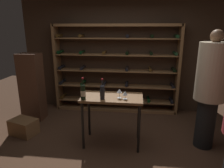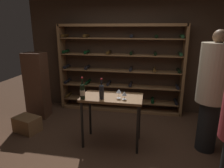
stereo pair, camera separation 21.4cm
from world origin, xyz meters
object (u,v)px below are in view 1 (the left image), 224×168
object	(u,v)px
tasting_table	(112,103)
wine_glass_stemmed_center	(119,91)
wine_crate	(24,127)
wine_bottle_amber_reserve	(102,92)
display_cabinet	(32,87)
person_bystander_dark_jacket	(210,86)
wine_bottle_red_label	(83,92)
wine_rack	(116,69)
wine_glass_stemmed_left	(125,93)

from	to	relation	value
tasting_table	wine_glass_stemmed_center	size ratio (longest dim) A/B	6.56
wine_crate	wine_bottle_amber_reserve	world-z (taller)	wine_bottle_amber_reserve
display_cabinet	wine_crate	bearing A→B (deg)	-78.82
wine_bottle_amber_reserve	wine_glass_stemmed_center	distance (m)	0.28
person_bystander_dark_jacket	wine_bottle_amber_reserve	distance (m)	1.74
wine_crate	wine_glass_stemmed_center	world-z (taller)	wine_glass_stemmed_center
person_bystander_dark_jacket	wine_crate	xyz separation A→B (m)	(-3.30, -0.01, -0.94)
wine_bottle_red_label	display_cabinet	bearing A→B (deg)	144.63
display_cabinet	wine_bottle_amber_reserve	size ratio (longest dim) A/B	4.30
wine_rack	wine_bottle_amber_reserve	bearing A→B (deg)	-91.41
person_bystander_dark_jacket	wine_crate	bearing A→B (deg)	-150.51
wine_rack	person_bystander_dark_jacket	distance (m)	2.19
wine_glass_stemmed_left	wine_glass_stemmed_center	distance (m)	0.11
person_bystander_dark_jacket	wine_glass_stemmed_center	bearing A→B (deg)	-143.85
wine_crate	wine_glass_stemmed_left	bearing A→B (deg)	-6.11
wine_rack	wine_crate	bearing A→B (deg)	-138.92
wine_glass_stemmed_left	wine_glass_stemmed_center	world-z (taller)	wine_glass_stemmed_center
person_bystander_dark_jacket	wine_bottle_amber_reserve	bearing A→B (deg)	-141.96
wine_glass_stemmed_left	tasting_table	bearing A→B (deg)	154.66
wine_crate	display_cabinet	size ratio (longest dim) A/B	0.33
wine_rack	wine_bottle_red_label	world-z (taller)	wine_rack
wine_crate	wine_glass_stemmed_center	bearing A→B (deg)	-5.15
tasting_table	wine_glass_stemmed_left	world-z (taller)	wine_glass_stemmed_left
wine_rack	wine_glass_stemmed_left	bearing A→B (deg)	-78.87
wine_rack	wine_glass_stemmed_left	distance (m)	1.66
tasting_table	wine_glass_stemmed_center	xyz separation A→B (m)	(0.13, -0.06, 0.23)
wine_crate	display_cabinet	bearing A→B (deg)	101.18
wine_crate	person_bystander_dark_jacket	bearing A→B (deg)	0.09
wine_rack	tasting_table	distance (m)	1.55
wine_bottle_red_label	wine_glass_stemmed_center	distance (m)	0.58
person_bystander_dark_jacket	display_cabinet	xyz separation A→B (m)	(-3.44, 0.69, -0.35)
wine_glass_stemmed_center	wine_bottle_amber_reserve	bearing A→B (deg)	-161.43
wine_bottle_red_label	person_bystander_dark_jacket	bearing A→B (deg)	8.91
person_bystander_dark_jacket	wine_glass_stemmed_left	world-z (taller)	person_bystander_dark_jacket
wine_bottle_amber_reserve	wine_glass_stemmed_center	size ratio (longest dim) A/B	2.20
wine_bottle_red_label	wine_glass_stemmed_left	world-z (taller)	wine_bottle_red_label
tasting_table	wine_bottle_red_label	xyz separation A→B (m)	(-0.44, -0.21, 0.25)
wine_crate	wine_bottle_red_label	size ratio (longest dim) A/B	1.32
wine_rack	wine_bottle_red_label	xyz separation A→B (m)	(-0.34, -1.73, -0.02)
wine_bottle_amber_reserve	wine_glass_stemmed_left	size ratio (longest dim) A/B	2.50
wine_crate	wine_glass_stemmed_left	distance (m)	2.12
wine_crate	wine_bottle_amber_reserve	size ratio (longest dim) A/B	1.40
wine_crate	wine_bottle_amber_reserve	xyz separation A→B (m)	(1.59, -0.26, 0.85)
wine_crate	display_cabinet	distance (m)	0.92
wine_bottle_red_label	wine_rack	bearing A→B (deg)	78.82
wine_bottle_red_label	wine_bottle_amber_reserve	bearing A→B (deg)	10.40
tasting_table	person_bystander_dark_jacket	bearing A→B (deg)	3.89
wine_glass_stemmed_center	wine_rack	bearing A→B (deg)	98.06
person_bystander_dark_jacket	wine_bottle_red_label	bearing A→B (deg)	-141.69
wine_bottle_amber_reserve	wine_bottle_red_label	size ratio (longest dim) A/B	0.95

